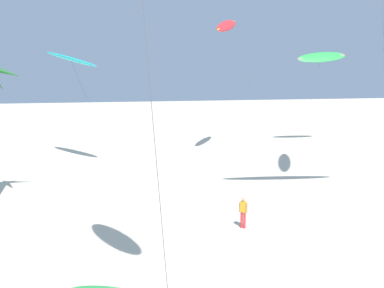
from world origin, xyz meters
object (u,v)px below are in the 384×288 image
flying_kite_2 (227,26)px  flying_kite_5 (321,57)px  flying_kite_3 (71,59)px  person_near_left (243,211)px

flying_kite_2 → flying_kite_5: flying_kite_2 is taller
flying_kite_3 → flying_kite_2: bearing=6.7°
flying_kite_3 → person_near_left: 25.03m
flying_kite_3 → flying_kite_5: size_ratio=0.95×
flying_kite_2 → person_near_left: flying_kite_2 is taller
flying_kite_2 → flying_kite_3: (-15.86, -1.86, -3.65)m
flying_kite_3 → flying_kite_5: (28.82, 4.66, 0.67)m
person_near_left → flying_kite_5: bearing=52.5°
flying_kite_2 → flying_kite_3: 16.38m
flying_kite_3 → person_near_left: size_ratio=6.32×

